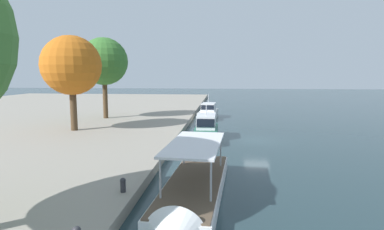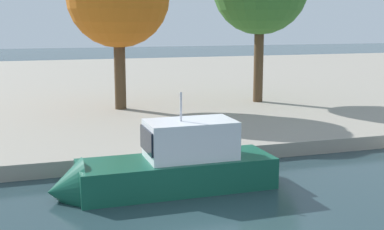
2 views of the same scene
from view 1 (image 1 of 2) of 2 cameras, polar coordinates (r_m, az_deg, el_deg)
ground_plane at (r=32.45m, az=11.70°, el=-4.54°), size 220.00×220.00×0.00m
tour_boat_0 at (r=16.98m, az=-0.05°, el=-14.49°), size 11.81×3.67×4.10m
motor_yacht_1 at (r=31.63m, az=2.49°, el=-3.45°), size 8.06×2.34×4.31m
motor_yacht_2 at (r=46.86m, az=2.86°, el=0.04°), size 7.84×2.97×4.51m
mooring_bollard_1 at (r=16.92m, az=-12.35°, el=-12.14°), size 0.31×0.31×0.75m
tree_0 at (r=35.92m, az=-21.16°, el=8.39°), size 6.22×6.22×10.00m
tree_2 at (r=44.45m, az=-15.53°, el=9.28°), size 6.33×6.33×10.82m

